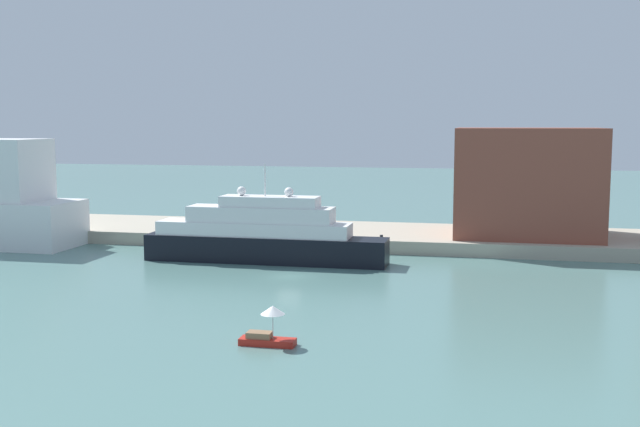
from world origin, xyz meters
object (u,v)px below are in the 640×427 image
at_px(person_figure, 231,227).
at_px(mooring_bollard, 381,237).
at_px(small_motorboat, 268,330).
at_px(harbor_building, 527,182).
at_px(large_yacht, 262,236).
at_px(parked_car, 209,226).

relative_size(person_figure, mooring_bollard, 2.86).
xyz_separation_m(small_motorboat, harbor_building, (20.37, 49.72, 7.41)).
distance_m(large_yacht, parked_car, 16.49).
distance_m(person_figure, mooring_bollard, 20.12).
bearing_deg(large_yacht, mooring_bollard, 35.24).
xyz_separation_m(harbor_building, mooring_bollard, (-17.74, -8.27, -6.59)).
relative_size(large_yacht, small_motorboat, 6.94).
bearing_deg(mooring_bollard, parked_car, 172.42).
xyz_separation_m(harbor_building, person_figure, (-37.82, -7.07, -6.09)).
relative_size(harbor_building, parked_car, 4.74).
bearing_deg(harbor_building, person_figure, -169.41).
xyz_separation_m(large_yacht, harbor_building, (30.44, 17.24, 5.48)).
distance_m(parked_car, person_figure, 4.24).
relative_size(harbor_building, mooring_bollard, 29.63).
bearing_deg(person_figure, mooring_bollard, -3.40).
distance_m(large_yacht, small_motorboat, 34.05).
xyz_separation_m(small_motorboat, mooring_bollard, (2.63, 41.45, 0.82)).
height_order(small_motorboat, harbor_building, harbor_building).
bearing_deg(harbor_building, parked_car, -173.01).
bearing_deg(large_yacht, person_figure, 125.96).
height_order(large_yacht, parked_car, large_yacht).
bearing_deg(mooring_bollard, small_motorboat, -93.64).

